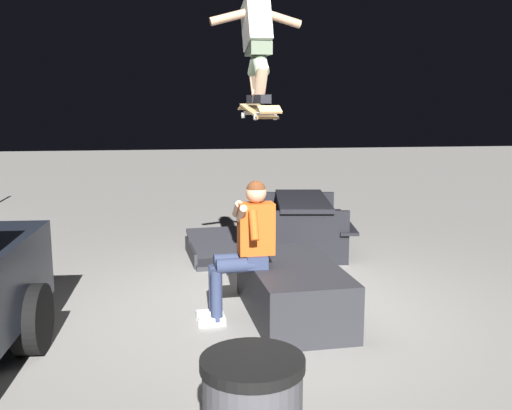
{
  "coord_description": "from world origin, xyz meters",
  "views": [
    {
      "loc": [
        -5.75,
        0.92,
        2.13
      ],
      "look_at": [
        -0.28,
        0.19,
        1.14
      ],
      "focal_mm": 41.33,
      "sensor_mm": 36.0,
      "label": 1
    }
  ],
  "objects": [
    {
      "name": "picnic_table_back",
      "position": [
        2.3,
        -0.81,
        0.5
      ],
      "size": [
        1.86,
        1.55,
        0.75
      ],
      "color": "black",
      "rests_on": "ground"
    },
    {
      "name": "ledge_box_main",
      "position": [
        -0.26,
        -0.18,
        0.27
      ],
      "size": [
        1.74,
        0.95,
        0.54
      ],
      "primitive_type": "cube",
      "rotation": [
        0.0,
        0.0,
        0.07
      ],
      "color": "#28282D",
      "rests_on": "ground"
    },
    {
      "name": "ground_plane",
      "position": [
        0.0,
        0.0,
        0.0
      ],
      "size": [
        40.0,
        40.0,
        0.0
      ],
      "primitive_type": "plane",
      "color": "gray"
    },
    {
      "name": "kicker_ramp",
      "position": [
        2.02,
        0.29,
        0.07
      ],
      "size": [
        1.28,
        1.11,
        0.41
      ],
      "color": "#28282D",
      "rests_on": "ground"
    },
    {
      "name": "person_sitting_on_ledge",
      "position": [
        -0.28,
        0.3,
        0.77
      ],
      "size": [
        0.59,
        0.76,
        1.37
      ],
      "color": "#2D3856",
      "rests_on": "ground"
    },
    {
      "name": "skateboard",
      "position": [
        -0.16,
        0.16,
        2.02
      ],
      "size": [
        1.03,
        0.29,
        0.14
      ],
      "color": "#AD8451"
    },
    {
      "name": "skater_airborne",
      "position": [
        -0.1,
        0.16,
        2.71
      ],
      "size": [
        0.63,
        0.89,
        1.12
      ],
      "color": "black"
    }
  ]
}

